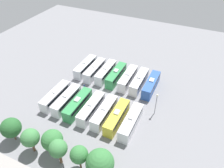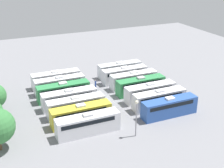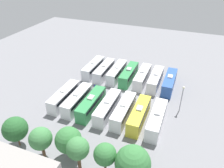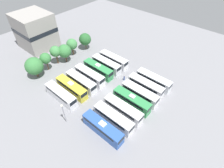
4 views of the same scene
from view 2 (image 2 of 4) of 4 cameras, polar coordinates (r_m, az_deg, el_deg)
The scene contains 17 objects.
ground_plane at distance 65.25m, azimuth -1.08°, elevation -2.82°, with size 119.13×119.13×0.00m, color gray.
bus_0 at distance 59.10m, azimuth 10.42°, elevation -4.09°, with size 2.60×10.94×3.73m.
bus_1 at distance 61.93m, azimuth 8.59°, elevation -2.66°, with size 2.60×10.94×3.73m.
bus_2 at distance 64.76m, azimuth 6.95°, elevation -1.40°, with size 2.60×10.94×3.73m.
bus_3 at distance 67.79m, azimuth 5.24°, elevation -0.18°, with size 2.60×10.94×3.73m.
bus_4 at distance 70.77m, azimuth 3.94°, elevation 0.87°, with size 2.60×10.94×3.73m.
bus_5 at distance 73.66m, azimuth 2.29°, elevation 1.81°, with size 2.60×10.94×3.73m.
bus_6 at distance 76.93m, azimuth 1.40°, elevation 2.75°, with size 2.60×10.94×3.73m.
bus_7 at distance 52.74m, azimuth -4.47°, elevation -7.25°, with size 2.60×10.94×3.73m.
bus_8 at distance 55.86m, azimuth -5.72°, elevation -5.47°, with size 2.60×10.94×3.73m.
bus_9 at distance 58.88m, azimuth -6.65°, elevation -3.95°, with size 2.60×10.94×3.73m.
bus_10 at distance 62.04m, azimuth -7.85°, elevation -2.57°, with size 2.60×10.94×3.73m.
bus_11 at distance 65.48m, azimuth -8.91°, elevation -1.23°, with size 2.60×10.94×3.73m.
bus_12 at distance 68.81m, azimuth -9.57°, elevation -0.06°, with size 2.60×10.94×3.73m.
bus_13 at distance 72.11m, azimuth -10.24°, elevation 0.98°, with size 2.60×10.94×3.73m.
worker_person at distance 70.88m, azimuth -3.05°, elevation 0.03°, with size 0.36×0.36×1.76m.
light_pole at distance 50.71m, azimuth 4.48°, elevation -5.07°, with size 0.60×0.60×6.56m.
Camera 2 is at (-54.33, 22.64, 28.17)m, focal length 50.00 mm.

